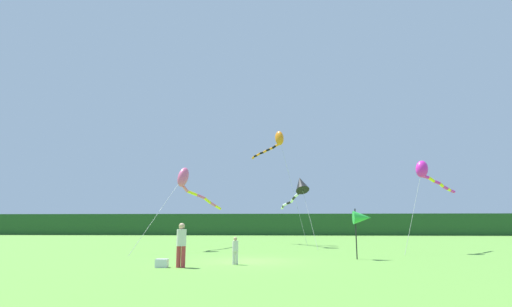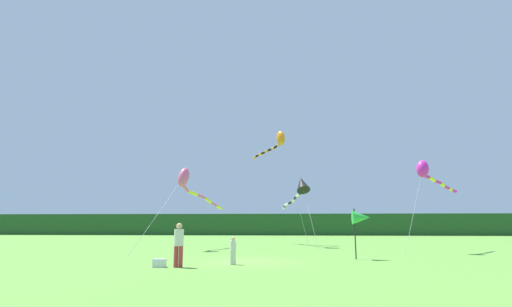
# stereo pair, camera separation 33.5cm
# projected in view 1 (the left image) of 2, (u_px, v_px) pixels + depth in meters

# --- Properties ---
(ground_plane) EXTENTS (120.00, 120.00, 0.00)m
(ground_plane) POSITION_uv_depth(u_px,v_px,m) (249.00, 261.00, 19.08)
(ground_plane) COLOR #5B9338
(distant_treeline) EXTENTS (108.00, 3.41, 3.37)m
(distant_treeline) POSITION_uv_depth(u_px,v_px,m) (270.00, 224.00, 63.60)
(distant_treeline) COLOR #234C23
(distant_treeline) RESTS_ON ground
(person_adult) EXTENTS (0.40, 0.40, 1.82)m
(person_adult) POSITION_uv_depth(u_px,v_px,m) (181.00, 242.00, 16.42)
(person_adult) COLOR #B23338
(person_adult) RESTS_ON ground
(person_child) EXTENTS (0.27, 0.27, 1.21)m
(person_child) POSITION_uv_depth(u_px,v_px,m) (235.00, 249.00, 17.52)
(person_child) COLOR silver
(person_child) RESTS_ON ground
(cooler_box) EXTENTS (0.50, 0.36, 0.34)m
(cooler_box) POSITION_uv_depth(u_px,v_px,m) (162.00, 263.00, 16.34)
(cooler_box) COLOR silver
(cooler_box) RESTS_ON ground
(banner_flag_pole) EXTENTS (0.90, 0.70, 2.57)m
(banner_flag_pole) POSITION_uv_depth(u_px,v_px,m) (362.00, 218.00, 20.38)
(banner_flag_pole) COLOR black
(banner_flag_pole) RESTS_ON ground
(kite_black) EXTENTS (2.55, 8.38, 5.82)m
(kite_black) POSITION_uv_depth(u_px,v_px,m) (300.00, 186.00, 31.90)
(kite_black) COLOR #B2B2B2
(kite_black) RESTS_ON ground
(kite_orange) EXTENTS (4.95, 4.74, 10.28)m
(kite_orange) POSITION_uv_depth(u_px,v_px,m) (277.00, 141.00, 36.13)
(kite_orange) COLOR #B2B2B2
(kite_orange) RESTS_ON ground
(kite_rainbow) EXTENTS (3.81, 9.96, 5.91)m
(kite_rainbow) POSITION_uv_depth(u_px,v_px,m) (188.00, 182.00, 28.03)
(kite_rainbow) COLOR #B2B2B2
(kite_rainbow) RESTS_ON ground
(kite_magenta) EXTENTS (5.13, 4.53, 5.95)m
(kite_magenta) POSITION_uv_depth(u_px,v_px,m) (425.00, 172.00, 25.55)
(kite_magenta) COLOR #B2B2B2
(kite_magenta) RESTS_ON ground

